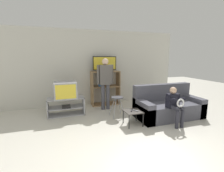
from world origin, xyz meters
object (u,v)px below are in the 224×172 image
object	(u,v)px
television_main	(65,90)
television_flat	(105,64)
couch	(167,106)
person_seated_child	(175,103)
remote_control_black	(132,110)
folding_stool	(117,100)
snack_table	(133,113)
person_standing_adult	(105,79)
media_shelf	(105,88)
tv_stand	(66,106)
remote_control_white	(136,111)

from	to	relation	value
television_main	television_flat	bearing A→B (deg)	25.95
couch	television_flat	bearing A→B (deg)	128.91
television_main	person_seated_child	world-z (taller)	television_main
remote_control_black	folding_stool	bearing A→B (deg)	132.49
folding_stool	snack_table	bearing A→B (deg)	-76.23
person_standing_adult	remote_control_black	bearing A→B (deg)	-77.96
media_shelf	folding_stool	size ratio (longest dim) A/B	2.08
television_main	media_shelf	bearing A→B (deg)	26.11
tv_stand	snack_table	xyz separation A→B (m)	(1.55, -1.28, 0.07)
remote_control_black	television_flat	bearing A→B (deg)	124.83
television_main	folding_stool	bearing A→B (deg)	-22.74
folding_stool	person_standing_adult	bearing A→B (deg)	101.49
tv_stand	snack_table	size ratio (longest dim) A/B	2.48
media_shelf	television_flat	distance (m)	0.83
remote_control_black	remote_control_white	world-z (taller)	same
television_flat	folding_stool	world-z (taller)	television_flat
tv_stand	couch	xyz separation A→B (m)	(2.74, -1.05, 0.05)
media_shelf	television_flat	bearing A→B (deg)	-143.31
folding_stool	snack_table	world-z (taller)	folding_stool
folding_stool	snack_table	xyz separation A→B (m)	(0.17, -0.69, -0.15)
remote_control_white	media_shelf	bearing A→B (deg)	73.47
television_flat	remote_control_black	distance (m)	2.18
folding_stool	remote_control_black	size ratio (longest dim) A/B	3.98
television_main	couch	xyz separation A→B (m)	(2.73, -1.04, -0.45)
remote_control_white	person_standing_adult	xyz separation A→B (m)	(-0.38, 1.42, 0.62)
remote_control_black	person_seated_child	size ratio (longest dim) A/B	0.15
person_seated_child	tv_stand	bearing A→B (deg)	148.09
snack_table	couch	bearing A→B (deg)	10.82
tv_stand	couch	bearing A→B (deg)	-21.02
tv_stand	snack_table	bearing A→B (deg)	-39.49
television_main	snack_table	bearing A→B (deg)	-39.27
remote_control_black	person_standing_adult	distance (m)	1.53
tv_stand	media_shelf	bearing A→B (deg)	25.60
tv_stand	person_seated_child	world-z (taller)	person_seated_child
person_seated_child	remote_control_black	bearing A→B (deg)	161.61
tv_stand	television_flat	size ratio (longest dim) A/B	1.26
television_main	snack_table	size ratio (longest dim) A/B	1.49
person_standing_adult	remote_control_white	bearing A→B (deg)	-75.09
remote_control_white	person_standing_adult	bearing A→B (deg)	81.62
remote_control_white	television_flat	bearing A→B (deg)	74.05
tv_stand	remote_control_white	bearing A→B (deg)	-38.64
remote_control_white	person_seated_child	bearing A→B (deg)	-40.65
tv_stand	media_shelf	size ratio (longest dim) A/B	0.87
tv_stand	couch	world-z (taller)	couch
tv_stand	television_main	distance (m)	0.49
television_main	television_flat	distance (m)	1.66
snack_table	remote_control_white	size ratio (longest dim) A/B	2.91
tv_stand	snack_table	world-z (taller)	tv_stand
tv_stand	remote_control_black	distance (m)	1.97
tv_stand	person_standing_adult	distance (m)	1.45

